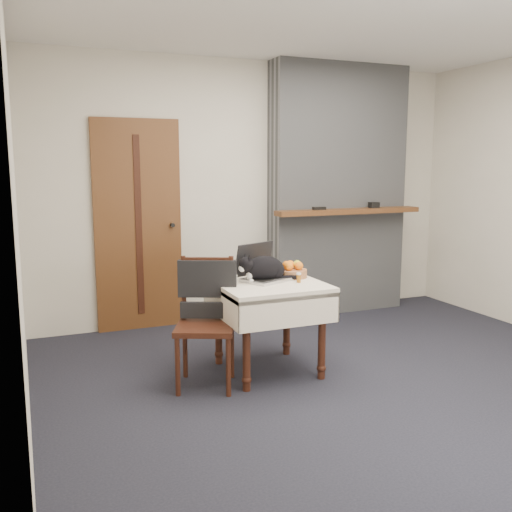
{
  "coord_description": "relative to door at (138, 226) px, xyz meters",
  "views": [
    {
      "loc": [
        -2.24,
        -3.43,
        1.59
      ],
      "look_at": [
        -0.65,
        0.38,
        0.92
      ],
      "focal_mm": 40.0,
      "sensor_mm": 36.0,
      "label": 1
    }
  ],
  "objects": [
    {
      "name": "desk_clutter",
      "position": [
        0.88,
        -1.48,
        -0.3
      ],
      "size": [
        0.15,
        0.04,
        0.01
      ],
      "primitive_type": "cube",
      "rotation": [
        0.0,
        0.0,
        0.14
      ],
      "color": "black",
      "rests_on": "side_table"
    },
    {
      "name": "cream_jar",
      "position": [
        0.4,
        -1.52,
        -0.26
      ],
      "size": [
        0.06,
        0.06,
        0.07
      ],
      "primitive_type": "cylinder",
      "color": "silver",
      "rests_on": "side_table"
    },
    {
      "name": "side_table",
      "position": [
        0.67,
        -1.55,
        -0.41
      ],
      "size": [
        0.78,
        0.78,
        0.7
      ],
      "color": "#3C1A10",
      "rests_on": "ground"
    },
    {
      "name": "laptop",
      "position": [
        0.67,
        -1.43,
        -0.23
      ],
      "size": [
        0.47,
        0.44,
        0.28
      ],
      "rotation": [
        0.0,
        0.0,
        0.4
      ],
      "color": "#B7B7BC",
      "rests_on": "side_table"
    },
    {
      "name": "chair",
      "position": [
        0.17,
        -1.57,
        -0.41
      ],
      "size": [
        0.54,
        0.54,
        0.92
      ],
      "rotation": [
        0.0,
        0.0,
        -0.42
      ],
      "color": "#3C1A10",
      "rests_on": "ground"
    },
    {
      "name": "chimney",
      "position": [
        2.1,
        -0.13,
        0.3
      ],
      "size": [
        1.62,
        0.48,
        2.6
      ],
      "color": "gray",
      "rests_on": "ground"
    },
    {
      "name": "door",
      "position": [
        0.0,
        0.0,
        0.0
      ],
      "size": [
        0.82,
        0.1,
        2.0
      ],
      "color": "brown",
      "rests_on": "ground"
    },
    {
      "name": "pill_bottle",
      "position": [
        0.88,
        -1.64,
        -0.26
      ],
      "size": [
        0.04,
        0.04,
        0.07
      ],
      "color": "#9A5813",
      "rests_on": "side_table"
    },
    {
      "name": "fruit_basket",
      "position": [
        0.92,
        -1.45,
        -0.25
      ],
      "size": [
        0.23,
        0.23,
        0.13
      ],
      "color": "#AF7246",
      "rests_on": "side_table"
    },
    {
      "name": "room_shell",
      "position": [
        1.2,
        -1.51,
        0.76
      ],
      "size": [
        4.52,
        4.01,
        2.61
      ],
      "color": "beige",
      "rests_on": "ground"
    },
    {
      "name": "cat",
      "position": [
        0.66,
        -1.49,
        -0.2
      ],
      "size": [
        0.47,
        0.21,
        0.22
      ],
      "rotation": [
        0.0,
        0.0,
        0.13
      ],
      "color": "black",
      "rests_on": "side_table"
    },
    {
      "name": "ground",
      "position": [
        1.2,
        -1.97,
        -1.0
      ],
      "size": [
        4.5,
        4.5,
        0.0
      ],
      "primitive_type": "plane",
      "color": "black",
      "rests_on": "ground"
    }
  ]
}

